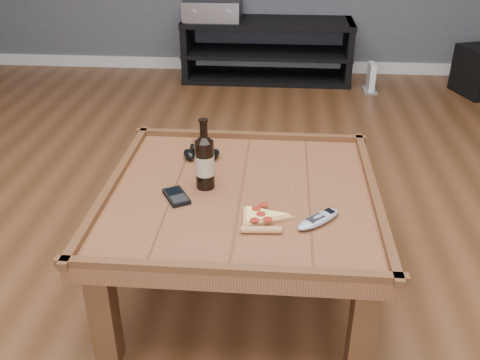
# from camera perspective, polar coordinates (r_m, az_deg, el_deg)

# --- Properties ---
(ground) EXTENTS (6.00, 6.00, 0.00)m
(ground) POSITION_cam_1_polar(r_m,az_deg,el_deg) (2.24, 0.12, -11.25)
(ground) COLOR #4C2B15
(ground) RESTS_ON ground
(baseboard) EXTENTS (5.00, 0.02, 0.10)m
(baseboard) POSITION_cam_1_polar(r_m,az_deg,el_deg) (4.90, 2.95, 12.12)
(baseboard) COLOR silver
(baseboard) RESTS_ON ground
(coffee_table) EXTENTS (1.03, 1.03, 0.48)m
(coffee_table) POSITION_cam_1_polar(r_m,az_deg,el_deg) (2.01, 0.13, -2.64)
(coffee_table) COLOR brown
(coffee_table) RESTS_ON ground
(media_console) EXTENTS (1.40, 0.45, 0.50)m
(media_console) POSITION_cam_1_polar(r_m,az_deg,el_deg) (4.62, 2.90, 13.61)
(media_console) COLOR black
(media_console) RESTS_ON ground
(beer_bottle) EXTENTS (0.07, 0.07, 0.27)m
(beer_bottle) POSITION_cam_1_polar(r_m,az_deg,el_deg) (1.96, -3.78, 2.08)
(beer_bottle) COLOR black
(beer_bottle) RESTS_ON coffee_table
(game_controller) EXTENTS (0.17, 0.12, 0.05)m
(game_controller) POSITION_cam_1_polar(r_m,az_deg,el_deg) (2.23, -4.13, 2.94)
(game_controller) COLOR black
(game_controller) RESTS_ON coffee_table
(pizza_slice) EXTENTS (0.16, 0.25, 0.02)m
(pizza_slice) POSITION_cam_1_polar(r_m,az_deg,el_deg) (1.80, 2.23, -4.10)
(pizza_slice) COLOR tan
(pizza_slice) RESTS_ON coffee_table
(smartphone) EXTENTS (0.12, 0.14, 0.02)m
(smartphone) POSITION_cam_1_polar(r_m,az_deg,el_deg) (1.94, -6.80, -1.74)
(smartphone) COLOR black
(smartphone) RESTS_ON coffee_table
(remote_control) EXTENTS (0.18, 0.17, 0.03)m
(remote_control) POSITION_cam_1_polar(r_m,az_deg,el_deg) (1.81, 8.37, -4.14)
(remote_control) COLOR #9399A0
(remote_control) RESTS_ON coffee_table
(av_receiver) EXTENTS (0.46, 0.39, 0.16)m
(av_receiver) POSITION_cam_1_polar(r_m,az_deg,el_deg) (4.58, -2.92, 17.75)
(av_receiver) COLOR black
(av_receiver) RESTS_ON media_console
(game_console) EXTENTS (0.11, 0.18, 0.23)m
(game_console) POSITION_cam_1_polar(r_m,az_deg,el_deg) (4.47, 13.78, 10.44)
(game_console) COLOR slate
(game_console) RESTS_ON ground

